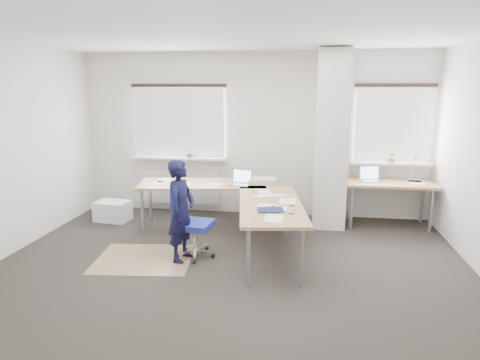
# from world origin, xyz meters

# --- Properties ---
(ground) EXTENTS (6.00, 6.00, 0.00)m
(ground) POSITION_xyz_m (0.00, 0.00, 0.00)
(ground) COLOR black
(ground) RESTS_ON ground
(room_shell) EXTENTS (6.04, 5.04, 2.82)m
(room_shell) POSITION_xyz_m (0.18, 0.45, 1.75)
(room_shell) COLOR beige
(room_shell) RESTS_ON ground
(floor_mat) EXTENTS (1.34, 1.17, 0.01)m
(floor_mat) POSITION_xyz_m (-1.16, 0.18, 0.00)
(floor_mat) COLOR #8C714C
(floor_mat) RESTS_ON ground
(white_crate) EXTENTS (0.60, 0.46, 0.33)m
(white_crate) POSITION_xyz_m (-2.28, 1.70, 0.17)
(white_crate) COLOR white
(white_crate) RESTS_ON ground
(desk_main) EXTENTS (2.75, 2.63, 0.96)m
(desk_main) POSITION_xyz_m (-0.07, 1.09, 0.69)
(desk_main) COLOR #9A7342
(desk_main) RESTS_ON ground
(desk_side) EXTENTS (1.40, 0.71, 1.22)m
(desk_side) POSITION_xyz_m (2.26, 2.11, 0.69)
(desk_side) COLOR #9A7342
(desk_side) RESTS_ON ground
(task_chair) EXTENTS (0.55, 0.54, 1.01)m
(task_chair) POSITION_xyz_m (-0.55, 0.38, 0.28)
(task_chair) COLOR navy
(task_chair) RESTS_ON ground
(person) EXTENTS (0.40, 0.53, 1.33)m
(person) POSITION_xyz_m (-0.65, 0.24, 0.66)
(person) COLOR black
(person) RESTS_ON ground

